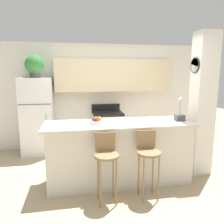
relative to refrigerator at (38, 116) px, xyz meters
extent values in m
plane|color=tan|center=(1.55, -1.71, -0.87)|extent=(14.00, 14.00, 0.00)
cube|color=white|center=(1.55, 0.36, 0.40)|extent=(5.60, 0.06, 2.55)
cube|color=beige|center=(1.80, 0.17, 0.92)|extent=(2.80, 0.32, 0.77)
cube|color=white|center=(1.62, 0.19, 0.68)|extent=(0.63, 0.28, 0.12)
cube|color=white|center=(3.09, -1.60, 0.40)|extent=(0.36, 0.32, 2.55)
cylinder|color=black|center=(2.90, -1.60, 1.10)|extent=(0.02, 0.26, 0.26)
cylinder|color=white|center=(2.89, -1.60, 1.10)|extent=(0.01, 0.23, 0.23)
cube|color=silver|center=(1.55, -1.71, -0.37)|extent=(2.34, 0.64, 1.00)
cube|color=beige|center=(1.55, -1.71, 0.15)|extent=(2.46, 0.76, 0.04)
cube|color=white|center=(0.00, 0.00, -0.28)|extent=(0.70, 0.61, 1.18)
cube|color=white|center=(0.00, 0.00, 0.59)|extent=(0.70, 0.61, 0.56)
cube|color=#333333|center=(0.00, -0.31, 0.31)|extent=(0.67, 0.01, 0.01)
cylinder|color=#B2B2B7|center=(0.22, -0.31, -0.22)|extent=(0.02, 0.02, 0.65)
cube|color=white|center=(1.62, 0.01, -0.45)|extent=(0.72, 0.61, 0.85)
cube|color=black|center=(1.62, 0.01, 0.01)|extent=(0.72, 0.61, 0.06)
cube|color=black|center=(1.62, 0.29, 0.12)|extent=(0.72, 0.04, 0.16)
cube|color=black|center=(1.62, -0.30, -0.40)|extent=(0.43, 0.01, 0.27)
cylinder|color=olive|center=(1.24, -2.28, -0.16)|extent=(0.34, 0.34, 0.03)
cube|color=olive|center=(1.24, -2.13, -0.01)|extent=(0.29, 0.02, 0.28)
cylinder|color=olive|center=(1.13, -2.39, -0.53)|extent=(0.02, 0.02, 0.69)
cylinder|color=olive|center=(1.36, -2.39, -0.53)|extent=(0.02, 0.02, 0.69)
cylinder|color=olive|center=(1.13, -2.17, -0.53)|extent=(0.02, 0.02, 0.69)
cylinder|color=olive|center=(1.36, -2.17, -0.53)|extent=(0.02, 0.02, 0.69)
cylinder|color=olive|center=(1.86, -2.28, -0.16)|extent=(0.34, 0.34, 0.03)
cube|color=olive|center=(1.86, -2.13, -0.01)|extent=(0.29, 0.02, 0.28)
cylinder|color=olive|center=(1.75, -2.39, -0.53)|extent=(0.02, 0.02, 0.69)
cylinder|color=olive|center=(1.97, -2.39, -0.53)|extent=(0.02, 0.02, 0.69)
cylinder|color=olive|center=(1.75, -2.17, -0.53)|extent=(0.02, 0.02, 0.69)
cylinder|color=olive|center=(1.97, -2.17, -0.53)|extent=(0.02, 0.02, 0.69)
cylinder|color=#4C4C51|center=(0.00, 0.00, 0.93)|extent=(0.23, 0.23, 0.13)
sphere|color=#387F3D|center=(0.00, 0.00, 1.16)|extent=(0.42, 0.42, 0.42)
cube|color=#4C4C51|center=(2.60, -1.72, 0.22)|extent=(0.14, 0.14, 0.10)
cylinder|color=#386633|center=(2.60, -1.72, 0.39)|extent=(0.01, 0.01, 0.25)
sphere|color=#E5B2D1|center=(2.60, -1.72, 0.53)|extent=(0.07, 0.07, 0.07)
cylinder|color=silver|center=(1.17, -1.71, 0.19)|extent=(0.22, 0.22, 0.05)
sphere|color=orange|center=(1.22, -1.71, 0.24)|extent=(0.08, 0.08, 0.08)
sphere|color=#4C7F2D|center=(1.16, -1.66, 0.24)|extent=(0.07, 0.07, 0.07)
sphere|color=#7A2D56|center=(1.12, -1.72, 0.24)|extent=(0.06, 0.06, 0.06)
sphere|color=red|center=(1.16, -1.76, 0.24)|extent=(0.07, 0.07, 0.07)
camera|label=1|loc=(0.80, -5.12, 0.97)|focal=35.00mm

